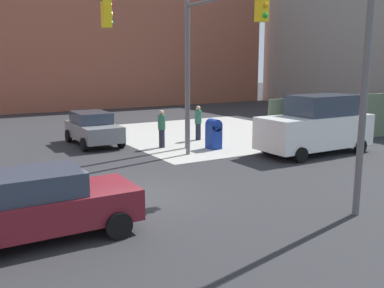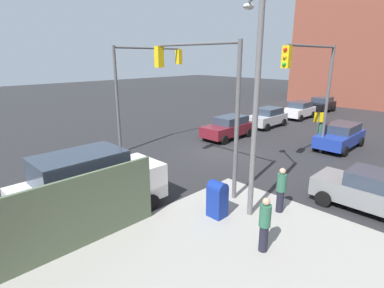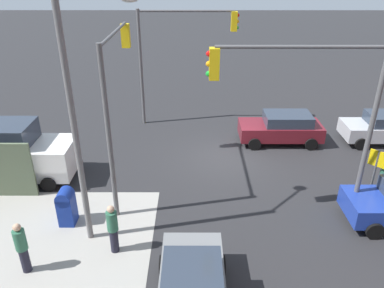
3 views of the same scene
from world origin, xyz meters
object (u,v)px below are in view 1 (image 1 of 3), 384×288
hatchback_maroon (40,204)px  traffic_signal_se_corner (308,35)px  traffic_signal_ne_corner (213,47)px  coupe_gray (93,128)px  smokestack (249,28)px  van_white_delivery (317,125)px  traffic_signal_nw_corner (19,45)px  pedestrian_crossing (162,128)px  street_lamp_corner (185,48)px  pedestrian_walking_north (198,122)px  mailbox_blue (214,133)px

hatchback_maroon → traffic_signal_se_corner: bearing=-25.4°
traffic_signal_se_corner → hatchback_maroon: 7.19m
traffic_signal_ne_corner → coupe_gray: (-2.89, 6.44, -3.77)m
smokestack → traffic_signal_se_corner: smokestack is taller
traffic_signal_ne_corner → van_white_delivery: (5.10, -0.73, -3.33)m
traffic_signal_nw_corner → pedestrian_crossing: bearing=17.1°
smokestack → pedestrian_crossing: size_ratio=8.91×
traffic_signal_se_corner → street_lamp_corner: 10.35m
van_white_delivery → pedestrian_walking_north: (-2.80, 5.60, -0.33)m
smokestack → traffic_signal_se_corner: (-25.30, -34.50, -3.50)m
mailbox_blue → pedestrian_crossing: 2.51m
traffic_signal_ne_corner → mailbox_blue: 4.88m
traffic_signal_se_corner → hatchback_maroon: size_ratio=1.52×
street_lamp_corner → van_white_delivery: street_lamp_corner is taller
hatchback_maroon → pedestrian_walking_north: pedestrian_walking_north is taller
mailbox_blue → coupe_gray: bearing=139.1°
pedestrian_walking_north → traffic_signal_se_corner: bearing=110.8°
traffic_signal_nw_corner → coupe_gray: bearing=49.0°
smokestack → traffic_signal_nw_corner: (-30.00, -25.50, -3.48)m
traffic_signal_nw_corner → mailbox_blue: size_ratio=4.55×
street_lamp_corner → traffic_signal_se_corner: bearing=-104.1°
traffic_signal_ne_corner → street_lamp_corner: size_ratio=0.81×
mailbox_blue → pedestrian_crossing: size_ratio=0.78×
traffic_signal_se_corner → mailbox_blue: size_ratio=4.55×
smokestack → hatchback_maroon: 44.94m
smokestack → pedestrian_crossing: smokestack is taller
traffic_signal_nw_corner → traffic_signal_ne_corner: (6.78, -1.97, -0.04)m
traffic_signal_nw_corner → pedestrian_walking_north: (9.08, 2.90, -3.69)m
mailbox_blue → pedestrian_walking_north: 2.48m
street_lamp_corner → van_white_delivery: 6.88m
street_lamp_corner → traffic_signal_nw_corner: bearing=-171.8°
traffic_signal_se_corner → street_lamp_corner: street_lamp_corner is taller
coupe_gray → pedestrian_crossing: size_ratio=2.23×
traffic_signal_nw_corner → pedestrian_crossing: (6.48, 2.00, -3.69)m
mailbox_blue → coupe_gray: coupe_gray is taller
smokestack → pedestrian_walking_north: smokestack is taller
mailbox_blue → pedestrian_crossing: pedestrian_crossing is taller
traffic_signal_se_corner → van_white_delivery: traffic_signal_se_corner is taller
traffic_signal_se_corner → van_white_delivery: (7.18, 6.30, -3.35)m
mailbox_blue → pedestrian_crossing: bearing=143.1°
smokestack → traffic_signal_ne_corner: 36.14m
traffic_signal_ne_corner → van_white_delivery: 6.14m
smokestack → traffic_signal_ne_corner: smokestack is taller
pedestrian_crossing → pedestrian_walking_north: 2.75m
van_white_delivery → smokestack: bearing=57.3°
traffic_signal_ne_corner → smokestack: bearing=49.8°
smokestack → van_white_delivery: 34.21m
traffic_signal_se_corner → coupe_gray: bearing=93.4°
van_white_delivery → traffic_signal_nw_corner: bearing=167.2°
smokestack → traffic_signal_se_corner: 42.92m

